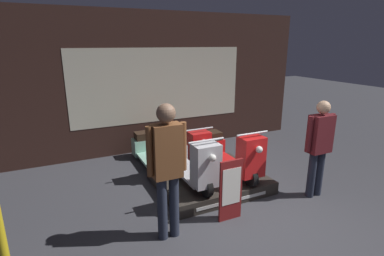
% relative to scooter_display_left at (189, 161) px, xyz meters
% --- Properties ---
extents(ground_plane, '(30.00, 30.00, 0.00)m').
position_rel_scooter_display_left_xyz_m(ground_plane, '(0.34, -1.50, -0.57)').
color(ground_plane, '#38383D').
extents(shop_wall_back, '(7.48, 0.09, 3.20)m').
position_rel_scooter_display_left_xyz_m(shop_wall_back, '(0.34, 2.35, 1.02)').
color(shop_wall_back, '#331E19').
rests_on(shop_wall_back, ground_plane).
extents(display_platform, '(1.84, 1.60, 0.22)m').
position_rel_scooter_display_left_xyz_m(display_platform, '(0.41, 0.04, -0.47)').
color(display_platform, '#2D2823').
rests_on(display_platform, ground_plane).
extents(scooter_display_left, '(0.58, 1.74, 0.92)m').
position_rel_scooter_display_left_xyz_m(scooter_display_left, '(0.00, 0.00, 0.00)').
color(scooter_display_left, black).
rests_on(scooter_display_left, display_platform).
extents(scooter_display_right, '(0.58, 1.74, 0.92)m').
position_rel_scooter_display_left_xyz_m(scooter_display_right, '(0.83, 0.00, 0.00)').
color(scooter_display_right, black).
rests_on(scooter_display_right, display_platform).
extents(scooter_backrow_0, '(0.58, 1.74, 0.92)m').
position_rel_scooter_display_left_xyz_m(scooter_backrow_0, '(-0.27, 1.25, -0.22)').
color(scooter_backrow_0, black).
rests_on(scooter_backrow_0, ground_plane).
extents(scooter_backrow_1, '(0.58, 1.74, 0.92)m').
position_rel_scooter_display_left_xyz_m(scooter_backrow_1, '(0.52, 1.25, -0.22)').
color(scooter_backrow_1, black).
rests_on(scooter_backrow_1, ground_plane).
extents(person_left_browsing, '(0.53, 0.24, 1.82)m').
position_rel_scooter_display_left_xyz_m(person_left_browsing, '(-0.78, -1.03, 0.48)').
color(person_left_browsing, '#232838').
rests_on(person_left_browsing, ground_plane).
extents(person_right_browsing, '(0.55, 0.22, 1.64)m').
position_rel_scooter_display_left_xyz_m(person_right_browsing, '(1.85, -1.03, 0.37)').
color(person_right_browsing, '#232838').
rests_on(person_right_browsing, ground_plane).
extents(price_sign_board, '(0.37, 0.04, 0.93)m').
position_rel_scooter_display_left_xyz_m(price_sign_board, '(0.18, -1.03, -0.10)').
color(price_sign_board, maroon).
rests_on(price_sign_board, ground_plane).
extents(street_bollard, '(0.10, 0.10, 0.94)m').
position_rel_scooter_display_left_xyz_m(street_bollard, '(-2.66, -0.91, -0.11)').
color(street_bollard, gold).
rests_on(street_bollard, ground_plane).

